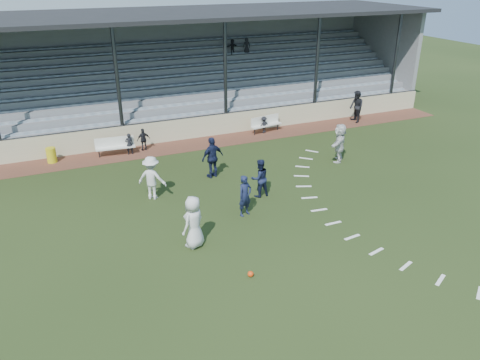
% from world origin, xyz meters
% --- Properties ---
extents(ground, '(90.00, 90.00, 0.00)m').
position_xyz_m(ground, '(0.00, 0.00, 0.00)').
color(ground, '#223114').
rests_on(ground, ground).
extents(cinder_track, '(34.00, 2.00, 0.02)m').
position_xyz_m(cinder_track, '(0.00, 10.50, 0.01)').
color(cinder_track, '#562E22').
rests_on(cinder_track, ground).
extents(retaining_wall, '(34.00, 0.18, 1.20)m').
position_xyz_m(retaining_wall, '(0.00, 11.55, 0.60)').
color(retaining_wall, beige).
rests_on(retaining_wall, ground).
extents(bench_left, '(2.03, 0.62, 0.95)m').
position_xyz_m(bench_left, '(-3.65, 10.57, 0.58)').
color(bench_left, silver).
rests_on(bench_left, cinder_track).
extents(bench_right, '(2.04, 0.81, 0.95)m').
position_xyz_m(bench_right, '(5.22, 10.89, 0.58)').
color(bench_right, silver).
rests_on(bench_right, cinder_track).
extents(trash_bin, '(0.48, 0.48, 0.76)m').
position_xyz_m(trash_bin, '(-6.78, 10.78, 0.40)').
color(trash_bin, gold).
rests_on(trash_bin, cinder_track).
extents(football, '(0.19, 0.19, 0.19)m').
position_xyz_m(football, '(-1.49, -1.85, 0.10)').
color(football, '#E53F0D').
rests_on(football, ground).
extents(player_white_lead, '(1.12, 1.03, 1.93)m').
position_xyz_m(player_white_lead, '(-2.57, 0.59, 0.96)').
color(player_white_lead, silver).
rests_on(player_white_lead, ground).
extents(player_navy_lead, '(0.71, 0.58, 1.69)m').
position_xyz_m(player_navy_lead, '(-0.01, 1.98, 0.84)').
color(player_navy_lead, '#141B39').
rests_on(player_navy_lead, ground).
extents(player_navy_mid, '(0.87, 0.71, 1.69)m').
position_xyz_m(player_navy_mid, '(1.23, 3.27, 0.84)').
color(player_navy_mid, '#141B39').
rests_on(player_navy_mid, ground).
extents(player_white_wing, '(1.41, 1.29, 1.90)m').
position_xyz_m(player_white_wing, '(-3.03, 4.84, 0.95)').
color(player_white_wing, silver).
rests_on(player_white_wing, ground).
extents(player_navy_wing, '(1.24, 0.77, 1.96)m').
position_xyz_m(player_navy_wing, '(0.09, 5.95, 0.98)').
color(player_navy_wing, '#141B39').
rests_on(player_navy_wing, ground).
extents(player_white_back, '(1.66, 1.74, 1.97)m').
position_xyz_m(player_white_back, '(6.63, 5.31, 0.98)').
color(player_white_back, silver).
rests_on(player_white_back, ground).
extents(official, '(0.85, 1.04, 1.98)m').
position_xyz_m(official, '(11.31, 10.39, 1.01)').
color(official, black).
rests_on(official, cinder_track).
extents(sub_left_near, '(0.45, 0.32, 1.14)m').
position_xyz_m(sub_left_near, '(-2.94, 10.37, 0.59)').
color(sub_left_near, black).
rests_on(sub_left_near, cinder_track).
extents(sub_left_far, '(0.74, 0.37, 1.21)m').
position_xyz_m(sub_left_far, '(-2.12, 10.65, 0.63)').
color(sub_left_far, black).
rests_on(sub_left_far, cinder_track).
extents(sub_right, '(0.70, 0.48, 0.99)m').
position_xyz_m(sub_right, '(5.04, 10.73, 0.52)').
color(sub_right, black).
rests_on(sub_right, cinder_track).
extents(grandstand, '(34.60, 9.00, 6.61)m').
position_xyz_m(grandstand, '(0.00, 16.26, 2.20)').
color(grandstand, gray).
rests_on(grandstand, ground).
extents(penalty_arc, '(3.89, 14.63, 0.01)m').
position_xyz_m(penalty_arc, '(4.12, 0.00, 0.01)').
color(penalty_arc, white).
rests_on(penalty_arc, ground).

